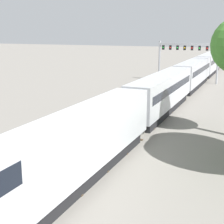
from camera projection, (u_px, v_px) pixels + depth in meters
The scene contains 5 objects.
ground_plane at pixel (20, 200), 20.72m from camera, with size 400.00×400.00×0.00m, color gray.
track_main at pixel (204, 78), 73.49m from camera, with size 2.60×200.00×0.16m.
track_near at pixel (153, 91), 57.75m from camera, with size 2.60×160.00×0.16m.
passenger_train at pixel (181, 81), 52.07m from camera, with size 3.04×86.09×4.80m.
signal_gantry at pixel (188, 52), 66.44m from camera, with size 12.10×0.49×8.08m.
Camera 1 is at (12.68, -15.08, 10.13)m, focal length 54.31 mm.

